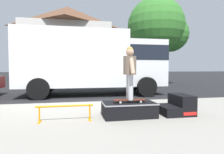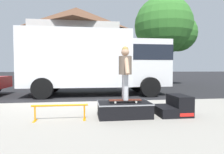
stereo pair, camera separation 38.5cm
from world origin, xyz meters
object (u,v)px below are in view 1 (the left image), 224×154
at_px(skateboard, 130,100).
at_px(box_truck, 93,60).
at_px(grind_rail, 65,109).
at_px(kicker_ramp, 177,106).
at_px(skate_box, 129,109).
at_px(street_tree_main, 159,28).
at_px(skater_kid, 130,68).

distance_m(skateboard, box_truck, 5.14).
bearing_deg(box_truck, grind_rail, -102.19).
bearing_deg(box_truck, kicker_ramp, -71.18).
distance_m(kicker_ramp, box_truck, 5.40).
height_order(skate_box, street_tree_main, street_tree_main).
xyz_separation_m(grind_rail, street_tree_main, (6.77, 10.00, 4.12)).
xyz_separation_m(skateboard, street_tree_main, (5.26, 9.91, 3.97)).
distance_m(skate_box, kicker_ramp, 1.29).
distance_m(kicker_ramp, street_tree_main, 11.43).
relative_size(kicker_ramp, grind_rail, 0.63).
bearing_deg(skater_kid, grind_rail, -176.61).
relative_size(box_truck, street_tree_main, 1.00).
bearing_deg(box_truck, street_tree_main, 40.98).
bearing_deg(grind_rail, box_truck, 77.81).
height_order(kicker_ramp, grind_rail, kicker_ramp).
height_order(skate_box, skateboard, skateboard).
height_order(skateboard, street_tree_main, street_tree_main).
distance_m(skater_kid, box_truck, 5.03).
bearing_deg(street_tree_main, box_truck, -139.02).
distance_m(kicker_ramp, skater_kid, 1.60).
xyz_separation_m(skate_box, grind_rail, (-1.50, -0.13, 0.07)).
height_order(kicker_ramp, skateboard, kicker_ramp).
height_order(grind_rail, skateboard, skateboard).
distance_m(skateboard, skater_kid, 0.76).
xyz_separation_m(skateboard, skater_kid, (0.00, 0.00, 0.76)).
relative_size(kicker_ramp, skater_kid, 0.62).
bearing_deg(street_tree_main, kicker_ramp, -111.97).
distance_m(skater_kid, street_tree_main, 11.67).
xyz_separation_m(skate_box, box_truck, (-0.40, 4.95, 1.39)).
relative_size(kicker_ramp, skateboard, 1.00).
relative_size(skate_box, kicker_ramp, 1.62).
bearing_deg(skater_kid, skateboard, 180.00).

